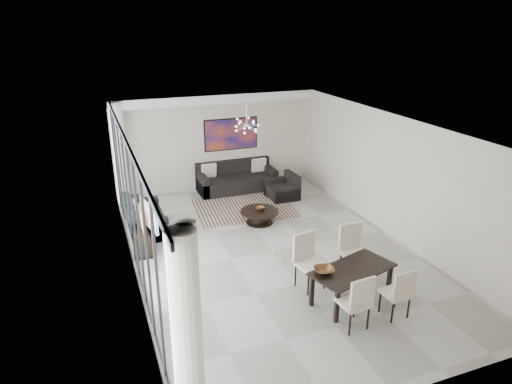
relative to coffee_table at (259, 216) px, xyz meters
name	(u,v)px	position (x,y,z in m)	size (l,w,h in m)	color
room_shell	(292,189)	(0.17, -1.54, 1.26)	(6.00, 9.00, 2.90)	#A8A39B
window_wall	(137,209)	(-3.15, -1.54, 1.27)	(0.37, 8.95, 2.90)	silver
soffit	(216,99)	(-0.29, 2.76, 2.58)	(5.98, 0.40, 0.26)	white
painting	(231,134)	(0.21, 2.93, 1.46)	(1.68, 0.04, 0.98)	#B04018
chandelier	(247,125)	(0.01, 0.96, 2.16)	(0.66, 0.66, 0.71)	silver
rug	(244,208)	(-0.06, 1.06, -0.19)	(2.63, 2.02, 0.01)	black
coffee_table	(259,216)	(0.00, 0.00, 0.00)	(0.98, 0.98, 0.34)	black
bowl_coffee	(260,208)	(0.03, 0.03, 0.19)	(0.26, 0.26, 0.08)	brown
sofa_main	(236,181)	(0.22, 2.53, 0.09)	(2.35, 0.96, 0.86)	black
loveseat	(143,220)	(-2.84, 0.59, 0.08)	(0.89, 1.59, 0.80)	black
armchair	(283,190)	(1.30, 1.41, 0.05)	(0.82, 0.87, 0.71)	black
side_table	(134,203)	(-2.94, 1.58, 0.18)	(0.40, 0.40, 0.55)	black
tv_console	(139,237)	(-3.05, -0.21, 0.03)	(0.40, 1.42, 0.44)	black
television	(144,216)	(-2.89, -0.26, 0.55)	(1.04, 0.14, 0.60)	gray
dining_table	(352,273)	(0.35, -3.80, 0.38)	(1.74, 1.20, 0.66)	black
dining_chair_sw	(358,299)	(-0.04, -4.59, 0.40)	(0.52, 0.52, 1.03)	beige
dining_chair_se	(400,291)	(0.82, -4.56, 0.36)	(0.46, 0.46, 0.96)	beige
dining_chair_nw	(307,256)	(-0.19, -3.05, 0.44)	(0.60, 0.60, 1.10)	beige
dining_chair_ne	(352,246)	(0.86, -2.98, 0.43)	(0.50, 0.50, 1.08)	beige
bowl_dining	(324,270)	(-0.20, -3.74, 0.51)	(0.36, 0.36, 0.09)	brown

